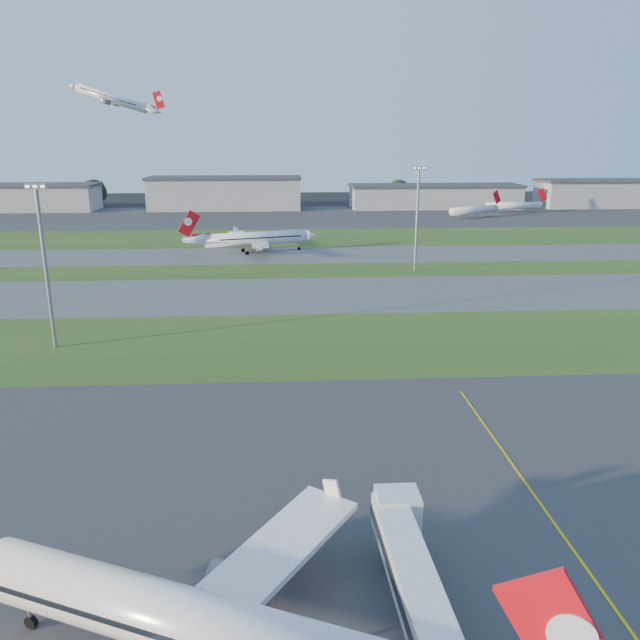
{
  "coord_description": "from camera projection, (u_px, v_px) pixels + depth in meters",
  "views": [
    {
      "loc": [
        -18.18,
        -45.3,
        32.27
      ],
      "look_at": [
        -13.03,
        41.16,
        7.0
      ],
      "focal_mm": 35.0,
      "sensor_mm": 36.0,
      "label": 1
    }
  ],
  "objects": [
    {
      "name": "mini_jet_near",
      "position": [
        475.0,
        210.0,
        263.39
      ],
      "size": [
        25.93,
        15.27,
        9.48
      ],
      "rotation": [
        0.0,
        0.0,
        0.5
      ],
      "color": "white",
      "rests_on": "ground"
    },
    {
      "name": "grass_strip_a",
      "position": [
        394.0,
        341.0,
        103.31
      ],
      "size": [
        300.0,
        34.0,
        0.01
      ],
      "primitive_type": "cube",
      "color": "#2E4D19",
      "rests_on": "ground"
    },
    {
      "name": "light_mast_centre",
      "position": [
        417.0,
        212.0,
        153.68
      ],
      "size": [
        3.2,
        0.7,
        25.8
      ],
      "color": "gray",
      "rests_on": "ground"
    },
    {
      "name": "airliner_departing",
      "position": [
        113.0,
        99.0,
        227.93
      ],
      "size": [
        32.53,
        27.54,
        10.15
      ],
      "rotation": [
        0.0,
        0.0,
        -0.06
      ],
      "color": "white"
    },
    {
      "name": "yellow_line",
      "position": [
        557.0,
        527.0,
        53.77
      ],
      "size": [
        0.25,
        60.0,
        0.02
      ],
      "primitive_type": "cube",
      "color": "gold",
      "rests_on": "ground"
    },
    {
      "name": "airliner_parked",
      "position": [
        206.0,
        629.0,
        37.02
      ],
      "size": [
        36.31,
        30.88,
        12.07
      ],
      "rotation": [
        0.0,
        0.0,
        -0.41
      ],
      "color": "white",
      "rests_on": "ground"
    },
    {
      "name": "light_mast_west",
      "position": [
        44.0,
        256.0,
        96.02
      ],
      "size": [
        3.2,
        0.7,
        25.8
      ],
      "color": "gray",
      "rests_on": "ground"
    },
    {
      "name": "tree_mid_east",
      "position": [
        399.0,
        191.0,
        311.63
      ],
      "size": [
        11.55,
        11.55,
        12.6
      ],
      "color": "black",
      "rests_on": "ground"
    },
    {
      "name": "tree_east",
      "position": [
        547.0,
        192.0,
        314.18
      ],
      "size": [
        10.45,
        10.45,
        11.4
      ],
      "color": "black",
      "rests_on": "ground"
    },
    {
      "name": "grass_strip_c",
      "position": [
        337.0,
        237.0,
        211.6
      ],
      "size": [
        300.0,
        40.0,
        0.01
      ],
      "primitive_type": "cube",
      "color": "#2E4D19",
      "rests_on": "ground"
    },
    {
      "name": "grass_strip_b",
      "position": [
        355.0,
        270.0,
        158.89
      ],
      "size": [
        300.0,
        18.0,
        0.01
      ],
      "primitive_type": "cube",
      "color": "#2E4D19",
      "rests_on": "ground"
    },
    {
      "name": "tree_mid_west",
      "position": [
        279.0,
        195.0,
        305.61
      ],
      "size": [
        9.9,
        9.9,
        10.8
      ],
      "color": "black",
      "rests_on": "ground"
    },
    {
      "name": "mini_jet_far",
      "position": [
        514.0,
        205.0,
        280.51
      ],
      "size": [
        28.64,
        5.24,
        9.48
      ],
      "rotation": [
        0.0,
        0.0,
        0.08
      ],
      "color": "white",
      "rests_on": "ground"
    },
    {
      "name": "hangar_far_east",
      "position": [
        636.0,
        193.0,
        304.83
      ],
      "size": [
        96.9,
        23.0,
        13.2
      ],
      "color": "gray",
      "rests_on": "ground"
    },
    {
      "name": "jet_bridge",
      "position": [
        430.0,
        631.0,
        37.2
      ],
      "size": [
        4.2,
        26.9,
        6.2
      ],
      "color": "silver",
      "rests_on": "ground"
    },
    {
      "name": "tree_west",
      "position": [
        94.0,
        192.0,
        303.94
      ],
      "size": [
        12.1,
        12.1,
        13.2
      ],
      "color": "black",
      "rests_on": "ground"
    },
    {
      "name": "airliner_taxiing",
      "position": [
        255.0,
        239.0,
        181.8
      ],
      "size": [
        36.56,
        30.76,
        11.72
      ],
      "rotation": [
        0.0,
        0.0,
        3.43
      ],
      "color": "white",
      "rests_on": "ground"
    },
    {
      "name": "taxiway_b",
      "position": [
        346.0,
        255.0,
        179.97
      ],
      "size": [
        300.0,
        26.0,
        0.01
      ],
      "primitive_type": "cube",
      "color": "#515154",
      "rests_on": "ground"
    },
    {
      "name": "taxiway_a",
      "position": [
        368.0,
        293.0,
        134.93
      ],
      "size": [
        300.0,
        32.0,
        0.01
      ],
      "primitive_type": "cube",
      "color": "#515154",
      "rests_on": "ground"
    },
    {
      "name": "hangar_east",
      "position": [
        435.0,
        196.0,
        299.4
      ],
      "size": [
        81.6,
        23.0,
        11.2
      ],
      "color": "gray",
      "rests_on": "ground"
    },
    {
      "name": "apron_near",
      "position": [
        500.0,
        529.0,
        53.48
      ],
      "size": [
        300.0,
        70.0,
        0.01
      ],
      "primitive_type": "cube",
      "color": "#333335",
      "rests_on": "ground"
    },
    {
      "name": "ground",
      "position": [
        500.0,
        530.0,
        53.48
      ],
      "size": [
        700.0,
        700.0,
        0.0
      ],
      "primitive_type": "plane",
      "color": "black",
      "rests_on": "ground"
    },
    {
      "name": "hangar_west",
      "position": [
        225.0,
        193.0,
        293.13
      ],
      "size": [
        71.4,
        23.0,
        15.2
      ],
      "color": "gray",
      "rests_on": "ground"
    },
    {
      "name": "apron_far",
      "position": [
        325.0,
        216.0,
        269.09
      ],
      "size": [
        400.0,
        80.0,
        0.01
      ],
      "primitive_type": "cube",
      "color": "#333335",
      "rests_on": "ground"
    }
  ]
}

